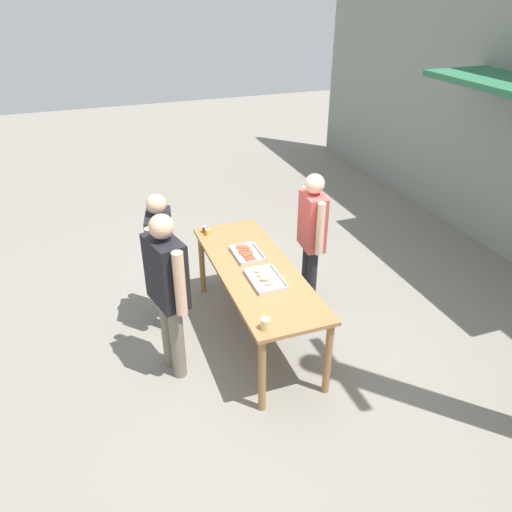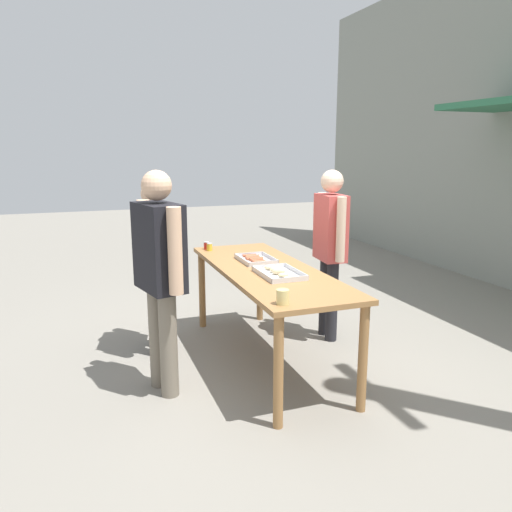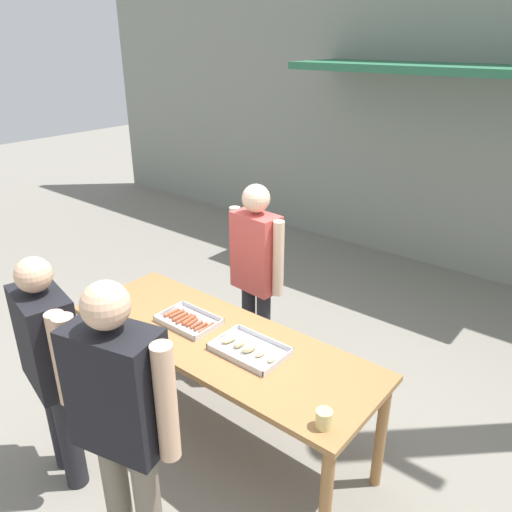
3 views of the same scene
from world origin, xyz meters
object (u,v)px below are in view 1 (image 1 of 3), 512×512
(condiment_jar_mustard, at_px, (205,229))
(condiment_jar_ketchup, at_px, (207,232))
(beer_cup, at_px, (266,324))
(person_customer_with_cup, at_px, (167,284))
(food_tray_buns, at_px, (265,279))
(food_tray_sausages, at_px, (247,254))
(person_server_behind_table, at_px, (312,231))
(person_customer_holding_hotdog, at_px, (161,251))

(condiment_jar_mustard, xyz_separation_m, condiment_jar_ketchup, (0.08, 0.01, 0.00))
(beer_cup, relative_size, person_customer_with_cup, 0.06)
(condiment_jar_mustard, bearing_deg, person_customer_with_cup, -28.70)
(food_tray_buns, bearing_deg, beer_cup, -20.46)
(food_tray_sausages, bearing_deg, beer_cup, -12.09)
(food_tray_buns, bearing_deg, condiment_jar_ketchup, -166.44)
(food_tray_sausages, relative_size, food_tray_buns, 0.90)
(food_tray_buns, relative_size, condiment_jar_mustard, 5.90)
(person_server_behind_table, distance_m, person_customer_holding_hotdog, 1.69)
(condiment_jar_ketchup, xyz_separation_m, beer_cup, (1.90, 0.01, 0.01))
(food_tray_buns, height_order, person_server_behind_table, person_server_behind_table)
(food_tray_sausages, relative_size, beer_cup, 4.10)
(beer_cup, distance_m, person_customer_holding_hotdog, 1.67)
(condiment_jar_ketchup, relative_size, person_customer_holding_hotdog, 0.05)
(condiment_jar_mustard, bearing_deg, beer_cup, 0.46)
(food_tray_buns, distance_m, person_customer_with_cup, 0.98)
(person_customer_holding_hotdog, bearing_deg, food_tray_sausages, -93.98)
(person_customer_with_cup, bearing_deg, food_tray_sausages, -74.79)
(food_tray_sausages, distance_m, food_tray_buns, 0.55)
(person_customer_holding_hotdog, bearing_deg, condiment_jar_mustard, -41.36)
(condiment_jar_mustard, bearing_deg, person_server_behind_table, 57.88)
(condiment_jar_ketchup, bearing_deg, person_customer_with_cup, -30.74)
(person_server_behind_table, bearing_deg, person_customer_holding_hotdog, -93.26)
(beer_cup, bearing_deg, food_tray_buns, 159.54)
(person_server_behind_table, relative_size, person_customer_holding_hotdog, 1.06)
(food_tray_buns, relative_size, person_customer_holding_hotdog, 0.29)
(person_customer_with_cup, bearing_deg, beer_cup, -150.69)
(food_tray_sausages, distance_m, person_customer_holding_hotdog, 0.93)
(food_tray_sausages, xyz_separation_m, person_customer_holding_hotdog, (-0.27, -0.89, 0.06))
(condiment_jar_mustard, height_order, person_server_behind_table, person_server_behind_table)
(food_tray_sausages, distance_m, condiment_jar_ketchup, 0.68)
(person_server_behind_table, bearing_deg, food_tray_buns, -48.89)
(person_server_behind_table, bearing_deg, beer_cup, -33.94)
(condiment_jar_mustard, distance_m, person_customer_holding_hotdog, 0.74)
(beer_cup, height_order, person_customer_holding_hotdog, person_customer_holding_hotdog)
(condiment_jar_mustard, height_order, beer_cup, beer_cup)
(person_customer_with_cup, bearing_deg, food_tray_buns, -104.16)
(food_tray_sausages, xyz_separation_m, condiment_jar_ketchup, (-0.62, -0.28, 0.03))
(condiment_jar_ketchup, xyz_separation_m, person_server_behind_table, (0.59, 1.07, 0.11))
(food_tray_buns, relative_size, condiment_jar_ketchup, 5.90)
(food_tray_sausages, height_order, food_tray_buns, food_tray_buns)
(condiment_jar_mustard, relative_size, person_customer_holding_hotdog, 0.05)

